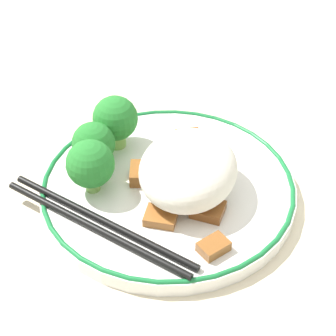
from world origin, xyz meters
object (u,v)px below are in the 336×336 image
Objects in this scene: broccoli_back_center at (94,144)px; broccoli_back_right at (90,164)px; chopsticks at (98,224)px; broccoli_back_left at (115,119)px; plate at (168,187)px.

broccoli_back_right is at bearing 17.27° from broccoli_back_center.
broccoli_back_right is at bearing -153.92° from chopsticks.
broccoli_back_left is 0.29× the size of chopsticks.
plate is 0.09m from broccoli_back_center.
plate is at bearing 147.97° from chopsticks.
broccoli_back_center reaches higher than chopsticks.
chopsticks is (0.08, 0.03, -0.02)m from broccoli_back_center.
broccoli_back_center is at bearing -162.73° from broccoli_back_right.
broccoli_back_left is at bearing 162.56° from broccoli_back_center.
broccoli_back_center is (0.04, -0.01, -0.01)m from broccoli_back_left.
broccoli_back_center is 0.04m from broccoli_back_right.
plate is at bearing 111.97° from broccoli_back_right.
chopsticks is (0.12, 0.02, -0.03)m from broccoli_back_left.
broccoli_back_center reaches higher than plate.
chopsticks is at bearing -32.03° from plate.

